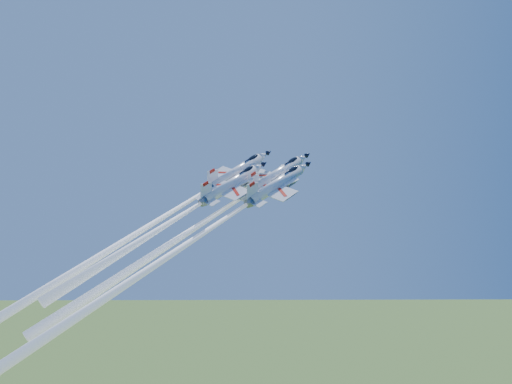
{
  "coord_description": "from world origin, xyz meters",
  "views": [
    {
      "loc": [
        -0.84,
        -114.49,
        108.25
      ],
      "look_at": [
        0.0,
        0.0,
        100.45
      ],
      "focal_mm": 40.0,
      "sensor_mm": 36.0,
      "label": 1
    }
  ],
  "objects_px": {
    "jet_left": "(132,236)",
    "jet_right": "(177,250)",
    "jet_lead": "(197,226)",
    "jet_slot": "(174,220)"
  },
  "relations": [
    {
      "from": "jet_right",
      "to": "jet_slot",
      "type": "xyz_separation_m",
      "value": [
        -1.26,
        5.16,
        4.72
      ]
    },
    {
      "from": "jet_lead",
      "to": "jet_slot",
      "type": "bearing_deg",
      "value": -113.05
    },
    {
      "from": "jet_left",
      "to": "jet_right",
      "type": "height_order",
      "value": "jet_left"
    },
    {
      "from": "jet_lead",
      "to": "jet_left",
      "type": "relative_size",
      "value": 0.83
    },
    {
      "from": "jet_lead",
      "to": "jet_right",
      "type": "bearing_deg",
      "value": -65.9
    },
    {
      "from": "jet_left",
      "to": "jet_right",
      "type": "bearing_deg",
      "value": 20.15
    },
    {
      "from": "jet_lead",
      "to": "jet_right",
      "type": "relative_size",
      "value": 0.86
    },
    {
      "from": "jet_lead",
      "to": "jet_right",
      "type": "height_order",
      "value": "jet_lead"
    },
    {
      "from": "jet_left",
      "to": "jet_right",
      "type": "distance_m",
      "value": 10.06
    },
    {
      "from": "jet_lead",
      "to": "jet_slot",
      "type": "distance_m",
      "value": 4.62
    }
  ]
}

